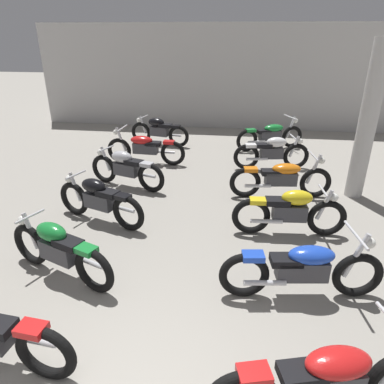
# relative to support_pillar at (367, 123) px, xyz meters

# --- Properties ---
(back_wall) EXTENTS (13.38, 0.24, 3.60)m
(back_wall) POSITION_rel_support_pillar_xyz_m (-3.36, 5.76, 0.20)
(back_wall) COLOR #BCBAB7
(back_wall) RESTS_ON ground
(support_pillar) EXTENTS (0.36, 0.36, 3.20)m
(support_pillar) POSITION_rel_support_pillar_xyz_m (0.00, 0.00, 0.00)
(support_pillar) COLOR #BCBAB7
(support_pillar) RESTS_ON ground
(motorcycle_left_row_1) EXTENTS (1.87, 0.83, 0.88)m
(motorcycle_left_row_1) POSITION_rel_support_pillar_xyz_m (-4.98, -3.55, -1.14)
(motorcycle_left_row_1) COLOR black
(motorcycle_left_row_1) RESTS_ON ground
(motorcycle_left_row_2) EXTENTS (1.89, 0.80, 0.88)m
(motorcycle_left_row_2) POSITION_rel_support_pillar_xyz_m (-5.03, -1.90, -1.14)
(motorcycle_left_row_2) COLOR black
(motorcycle_left_row_2) RESTS_ON ground
(motorcycle_left_row_3) EXTENTS (1.91, 0.75, 0.88)m
(motorcycle_left_row_3) POSITION_rel_support_pillar_xyz_m (-5.05, -0.24, -1.14)
(motorcycle_left_row_3) COLOR black
(motorcycle_left_row_3) RESTS_ON ground
(motorcycle_left_row_4) EXTENTS (2.17, 0.68, 0.97)m
(motorcycle_left_row_4) POSITION_rel_support_pillar_xyz_m (-5.04, 1.37, -1.15)
(motorcycle_left_row_4) COLOR black
(motorcycle_left_row_4) RESTS_ON ground
(motorcycle_left_row_5) EXTENTS (1.95, 0.60, 0.88)m
(motorcycle_left_row_5) POSITION_rel_support_pillar_xyz_m (-5.06, 3.17, -1.14)
(motorcycle_left_row_5) COLOR black
(motorcycle_left_row_5) RESTS_ON ground
(motorcycle_right_row_0) EXTENTS (2.12, 0.86, 0.97)m
(motorcycle_right_row_0) POSITION_rel_support_pillar_xyz_m (-1.66, -5.16, -1.15)
(motorcycle_right_row_0) COLOR black
(motorcycle_right_row_0) RESTS_ON ground
(motorcycle_right_row_1) EXTENTS (2.16, 0.70, 0.97)m
(motorcycle_right_row_1) POSITION_rel_support_pillar_xyz_m (-1.61, -3.51, -1.15)
(motorcycle_right_row_1) COLOR black
(motorcycle_right_row_1) RESTS_ON ground
(motorcycle_right_row_2) EXTENTS (1.97, 0.50, 0.88)m
(motorcycle_right_row_2) POSITION_rel_support_pillar_xyz_m (-1.60, -1.89, -1.14)
(motorcycle_right_row_2) COLOR black
(motorcycle_right_row_2) RESTS_ON ground
(motorcycle_right_row_3) EXTENTS (2.17, 0.68, 0.97)m
(motorcycle_right_row_3) POSITION_rel_support_pillar_xyz_m (-1.61, -0.33, -1.15)
(motorcycle_right_row_3) COLOR black
(motorcycle_right_row_3) RESTS_ON ground
(motorcycle_right_row_4) EXTENTS (1.96, 0.61, 0.88)m
(motorcycle_right_row_4) POSITION_rel_support_pillar_xyz_m (-1.69, 1.44, -1.14)
(motorcycle_right_row_4) COLOR black
(motorcycle_right_row_4) RESTS_ON ground
(motorcycle_right_row_5) EXTENTS (2.03, 1.05, 0.97)m
(motorcycle_right_row_5) POSITION_rel_support_pillar_xyz_m (-1.62, 3.16, -1.15)
(motorcycle_right_row_5) COLOR black
(motorcycle_right_row_5) RESTS_ON ground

